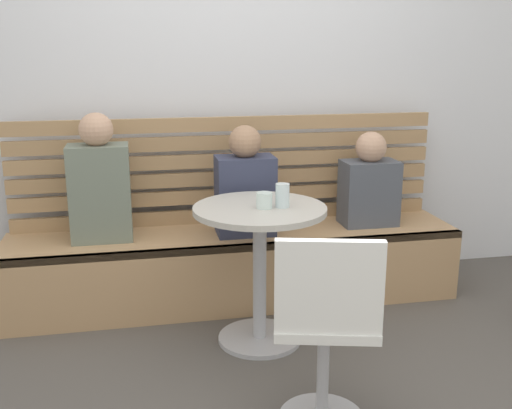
{
  "coord_description": "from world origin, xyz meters",
  "views": [
    {
      "loc": [
        -0.57,
        -2.22,
        1.52
      ],
      "look_at": [
        0.02,
        0.66,
        0.75
      ],
      "focal_mm": 42.33,
      "sensor_mm": 36.0,
      "label": 1
    }
  ],
  "objects": [
    {
      "name": "booth_backrest",
      "position": [
        0.0,
        1.44,
        0.78
      ],
      "size": [
        2.65,
        0.04,
        0.67
      ],
      "color": "#A68157",
      "rests_on": "booth_bench"
    },
    {
      "name": "white_chair",
      "position": [
        0.13,
        -0.16,
        0.46
      ],
      "size": [
        0.49,
        0.49,
        0.85
      ],
      "color": "#ADADB2",
      "rests_on": "ground"
    },
    {
      "name": "cup_glass_short",
      "position": [
        0.05,
        0.62,
        0.78
      ],
      "size": [
        0.08,
        0.08,
        0.08
      ],
      "primitive_type": "cylinder",
      "color": "silver",
      "rests_on": "cafe_table"
    },
    {
      "name": "person_adult",
      "position": [
        -0.77,
        1.22,
        0.77
      ],
      "size": [
        0.34,
        0.22,
        0.73
      ],
      "color": "slate",
      "rests_on": "booth_bench"
    },
    {
      "name": "back_wall",
      "position": [
        0.0,
        1.64,
        1.45
      ],
      "size": [
        5.2,
        0.1,
        2.9
      ],
      "primitive_type": "cube",
      "color": "silver",
      "rests_on": "ground"
    },
    {
      "name": "booth_bench",
      "position": [
        0.0,
        1.2,
        0.22
      ],
      "size": [
        2.7,
        0.52,
        0.44
      ],
      "color": "tan",
      "rests_on": "ground"
    },
    {
      "name": "person_child_left",
      "position": [
        0.85,
        1.21,
        0.69
      ],
      "size": [
        0.34,
        0.22,
        0.58
      ],
      "color": "#4C515B",
      "rests_on": "booth_bench"
    },
    {
      "name": "cafe_table",
      "position": [
        0.04,
        0.65,
        0.52
      ],
      "size": [
        0.68,
        0.68,
        0.74
      ],
      "color": "#ADADB2",
      "rests_on": "ground"
    },
    {
      "name": "cup_glass_tall",
      "position": [
        0.15,
        0.62,
        0.8
      ],
      "size": [
        0.07,
        0.07,
        0.12
      ],
      "primitive_type": "cylinder",
      "color": "silver",
      "rests_on": "cafe_table"
    },
    {
      "name": "person_child_middle",
      "position": [
        0.06,
        1.16,
        0.73
      ],
      "size": [
        0.34,
        0.22,
        0.65
      ],
      "color": "#333851",
      "rests_on": "booth_bench"
    }
  ]
}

